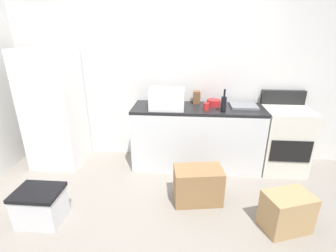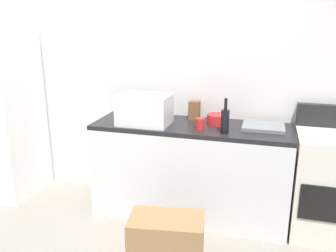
{
  "view_description": "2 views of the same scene",
  "coord_description": "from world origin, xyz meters",
  "px_view_note": "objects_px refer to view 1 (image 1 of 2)",
  "views": [
    {
      "loc": [
        0.16,
        -2.1,
        1.89
      ],
      "look_at": [
        -0.07,
        0.65,
        0.82
      ],
      "focal_mm": 26.36,
      "sensor_mm": 36.0,
      "label": 1
    },
    {
      "loc": [
        0.94,
        -1.86,
        1.8
      ],
      "look_at": [
        0.25,
        0.59,
        1.05
      ],
      "focal_mm": 37.99,
      "sensor_mm": 36.0,
      "label": 2
    }
  ],
  "objects_px": {
    "refrigerator": "(54,109)",
    "wine_bottle": "(224,104)",
    "cardboard_box_medium": "(198,185)",
    "storage_bin": "(41,206)",
    "coffee_mug": "(206,106)",
    "cardboard_box_large": "(287,212)",
    "microwave": "(167,99)",
    "knife_block": "(197,97)",
    "stove_oven": "(283,139)",
    "mixing_bowl": "(214,103)"
  },
  "relations": [
    {
      "from": "wine_bottle",
      "to": "stove_oven",
      "type": "bearing_deg",
      "value": 11.74
    },
    {
      "from": "knife_block",
      "to": "storage_bin",
      "type": "height_order",
      "value": "knife_block"
    },
    {
      "from": "microwave",
      "to": "cardboard_box_medium",
      "type": "distance_m",
      "value": 1.19
    },
    {
      "from": "cardboard_box_medium",
      "to": "storage_bin",
      "type": "height_order",
      "value": "cardboard_box_medium"
    },
    {
      "from": "stove_oven",
      "to": "coffee_mug",
      "type": "xyz_separation_m",
      "value": [
        -1.11,
        -0.13,
        0.48
      ]
    },
    {
      "from": "stove_oven",
      "to": "mixing_bowl",
      "type": "distance_m",
      "value": 1.11
    },
    {
      "from": "knife_block",
      "to": "microwave",
      "type": "bearing_deg",
      "value": -144.9
    },
    {
      "from": "stove_oven",
      "to": "wine_bottle",
      "type": "height_order",
      "value": "wine_bottle"
    },
    {
      "from": "refrigerator",
      "to": "cardboard_box_large",
      "type": "height_order",
      "value": "refrigerator"
    },
    {
      "from": "refrigerator",
      "to": "wine_bottle",
      "type": "relative_size",
      "value": 5.6
    },
    {
      "from": "cardboard_box_large",
      "to": "storage_bin",
      "type": "relative_size",
      "value": 0.99
    },
    {
      "from": "cardboard_box_medium",
      "to": "coffee_mug",
      "type": "bearing_deg",
      "value": 82.2
    },
    {
      "from": "coffee_mug",
      "to": "knife_block",
      "type": "distance_m",
      "value": 0.34
    },
    {
      "from": "refrigerator",
      "to": "stove_oven",
      "type": "height_order",
      "value": "refrigerator"
    },
    {
      "from": "refrigerator",
      "to": "cardboard_box_large",
      "type": "relative_size",
      "value": 3.7
    },
    {
      "from": "refrigerator",
      "to": "cardboard_box_medium",
      "type": "xyz_separation_m",
      "value": [
        2.06,
        -0.8,
        -0.63
      ]
    },
    {
      "from": "refrigerator",
      "to": "wine_bottle",
      "type": "distance_m",
      "value": 2.38
    },
    {
      "from": "mixing_bowl",
      "to": "coffee_mug",
      "type": "bearing_deg",
      "value": -119.1
    },
    {
      "from": "stove_oven",
      "to": "mixing_bowl",
      "type": "relative_size",
      "value": 5.79
    },
    {
      "from": "stove_oven",
      "to": "knife_block",
      "type": "distance_m",
      "value": 1.35
    },
    {
      "from": "coffee_mug",
      "to": "cardboard_box_large",
      "type": "xyz_separation_m",
      "value": [
        0.77,
        -1.1,
        -0.75
      ]
    },
    {
      "from": "refrigerator",
      "to": "cardboard_box_large",
      "type": "bearing_deg",
      "value": -21.84
    },
    {
      "from": "stove_oven",
      "to": "cardboard_box_medium",
      "type": "xyz_separation_m",
      "value": [
        -1.21,
        -0.86,
        -0.25
      ]
    },
    {
      "from": "cardboard_box_medium",
      "to": "storage_bin",
      "type": "distance_m",
      "value": 1.71
    },
    {
      "from": "microwave",
      "to": "cardboard_box_medium",
      "type": "xyz_separation_m",
      "value": [
        0.42,
        -0.76,
        -0.82
      ]
    },
    {
      "from": "wine_bottle",
      "to": "microwave",
      "type": "bearing_deg",
      "value": 173.4
    },
    {
      "from": "mixing_bowl",
      "to": "cardboard_box_medium",
      "type": "height_order",
      "value": "mixing_bowl"
    },
    {
      "from": "refrigerator",
      "to": "storage_bin",
      "type": "height_order",
      "value": "refrigerator"
    },
    {
      "from": "knife_block",
      "to": "coffee_mug",
      "type": "bearing_deg",
      "value": -69.35
    },
    {
      "from": "wine_bottle",
      "to": "storage_bin",
      "type": "relative_size",
      "value": 0.65
    },
    {
      "from": "wine_bottle",
      "to": "cardboard_box_medium",
      "type": "bearing_deg",
      "value": -115.36
    },
    {
      "from": "stove_oven",
      "to": "wine_bottle",
      "type": "relative_size",
      "value": 3.67
    },
    {
      "from": "refrigerator",
      "to": "cardboard_box_medium",
      "type": "bearing_deg",
      "value": -21.27
    },
    {
      "from": "wine_bottle",
      "to": "coffee_mug",
      "type": "distance_m",
      "value": 0.23
    },
    {
      "from": "knife_block",
      "to": "cardboard_box_medium",
      "type": "bearing_deg",
      "value": -88.92
    },
    {
      "from": "refrigerator",
      "to": "storage_bin",
      "type": "xyz_separation_m",
      "value": [
        0.42,
        -1.27,
        -0.65
      ]
    },
    {
      "from": "coffee_mug",
      "to": "mixing_bowl",
      "type": "bearing_deg",
      "value": 60.9
    },
    {
      "from": "coffee_mug",
      "to": "storage_bin",
      "type": "xyz_separation_m",
      "value": [
        -1.74,
        -1.2,
        -0.76
      ]
    },
    {
      "from": "cardboard_box_medium",
      "to": "storage_bin",
      "type": "xyz_separation_m",
      "value": [
        -1.64,
        -0.47,
        -0.02
      ]
    },
    {
      "from": "stove_oven",
      "to": "coffee_mug",
      "type": "bearing_deg",
      "value": -173.23
    },
    {
      "from": "coffee_mug",
      "to": "knife_block",
      "type": "xyz_separation_m",
      "value": [
        -0.12,
        0.32,
        0.04
      ]
    },
    {
      "from": "cardboard_box_large",
      "to": "knife_block",
      "type": "bearing_deg",
      "value": 122.23
    },
    {
      "from": "stove_oven",
      "to": "storage_bin",
      "type": "bearing_deg",
      "value": -155.0
    },
    {
      "from": "refrigerator",
      "to": "stove_oven",
      "type": "xyz_separation_m",
      "value": [
        3.27,
        0.06,
        -0.37
      ]
    },
    {
      "from": "refrigerator",
      "to": "knife_block",
      "type": "xyz_separation_m",
      "value": [
        2.04,
        0.24,
        0.15
      ]
    },
    {
      "from": "wine_bottle",
      "to": "cardboard_box_large",
      "type": "height_order",
      "value": "wine_bottle"
    },
    {
      "from": "cardboard_box_medium",
      "to": "cardboard_box_large",
      "type": "bearing_deg",
      "value": -23.15
    },
    {
      "from": "microwave",
      "to": "knife_block",
      "type": "bearing_deg",
      "value": 35.1
    },
    {
      "from": "refrigerator",
      "to": "mixing_bowl",
      "type": "xyz_separation_m",
      "value": [
        2.28,
        0.14,
        0.11
      ]
    },
    {
      "from": "knife_block",
      "to": "stove_oven",
      "type": "bearing_deg",
      "value": -8.46
    }
  ]
}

